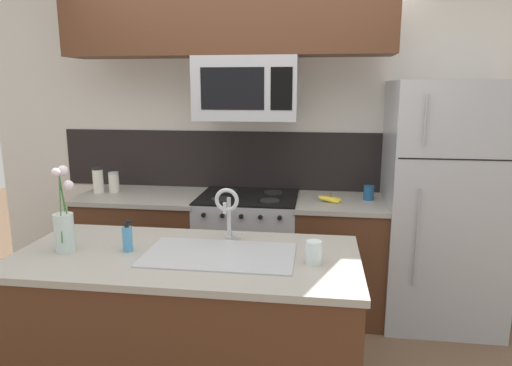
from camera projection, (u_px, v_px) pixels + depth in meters
name	position (u px, v px, depth m)	size (l,w,h in m)	color
rear_partition	(291.00, 142.00, 3.78)	(5.20, 0.10, 2.60)	silver
splash_band	(254.00, 160.00, 3.79)	(3.30, 0.01, 0.48)	black
back_counter_left	(146.00, 248.00, 3.74)	(0.97, 0.65, 0.91)	#4C2B19
back_counter_right	(338.00, 257.00, 3.53)	(0.68, 0.65, 0.91)	#4C2B19
stove_range	(248.00, 252.00, 3.62)	(0.76, 0.64, 0.93)	#A8AAAF
microwave	(247.00, 89.00, 3.34)	(0.74, 0.40, 0.45)	#A8AAAF
upper_cabinet_band	(226.00, 13.00, 3.22)	(2.36, 0.34, 0.60)	#4C2B19
refrigerator	(443.00, 205.00, 3.36)	(0.83, 0.74, 1.79)	#A8AAAF
storage_jar_tall	(98.00, 180.00, 3.67)	(0.08, 0.08, 0.21)	silver
storage_jar_medium	(114.00, 182.00, 3.70)	(0.08, 0.08, 0.16)	silver
banana_bunch	(330.00, 199.00, 3.38)	(0.19, 0.12, 0.08)	yellow
coffee_tin	(369.00, 193.00, 3.44)	(0.08, 0.08, 0.11)	#1E5184
island_counter	(189.00, 334.00, 2.43)	(1.77, 0.82, 0.91)	#4C2B19
kitchen_sink	(220.00, 268.00, 2.33)	(0.76, 0.43, 0.16)	#ADAFB5
sink_faucet	(227.00, 207.00, 2.48)	(0.14, 0.14, 0.31)	#B7BABF
dish_soap_bottle	(127.00, 238.00, 2.36)	(0.06, 0.05, 0.16)	#4C93C6
drinking_glass	(314.00, 252.00, 2.20)	(0.08, 0.08, 0.11)	silver
flower_vase	(65.00, 227.00, 2.35)	(0.12, 0.18, 0.45)	silver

